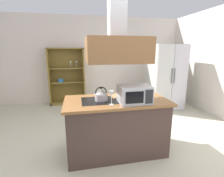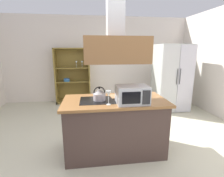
# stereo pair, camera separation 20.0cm
# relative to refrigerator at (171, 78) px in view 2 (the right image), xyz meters

# --- Properties ---
(ground_plane) EXTENTS (7.80, 7.80, 0.00)m
(ground_plane) POSITION_rel_refrigerator_xyz_m (-2.00, -1.77, -0.91)
(ground_plane) COLOR beige
(wall_back) EXTENTS (6.00, 0.12, 2.70)m
(wall_back) POSITION_rel_refrigerator_xyz_m (-2.00, 1.23, 0.44)
(wall_back) COLOR silver
(wall_back) RESTS_ON ground
(kitchen_island) EXTENTS (1.62, 0.82, 0.90)m
(kitchen_island) POSITION_rel_refrigerator_xyz_m (-1.87, -1.86, -0.45)
(kitchen_island) COLOR #45332E
(kitchen_island) RESTS_ON ground
(range_hood) EXTENTS (0.90, 0.70, 1.22)m
(range_hood) POSITION_rel_refrigerator_xyz_m (-1.87, -1.86, 0.86)
(range_hood) COLOR #8C5F37
(refrigerator) EXTENTS (0.90, 0.78, 1.82)m
(refrigerator) POSITION_rel_refrigerator_xyz_m (0.00, 0.00, 0.00)
(refrigerator) COLOR beige
(refrigerator) RESTS_ON ground
(dish_cabinet) EXTENTS (1.07, 0.40, 1.73)m
(dish_cabinet) POSITION_rel_refrigerator_xyz_m (-2.79, 1.02, -0.15)
(dish_cabinet) COLOR olive
(dish_cabinet) RESTS_ON ground
(kettle) EXTENTS (0.19, 0.19, 0.22)m
(kettle) POSITION_rel_refrigerator_xyz_m (-2.11, -1.86, 0.08)
(kettle) COLOR #BDB6BE
(kettle) RESTS_ON kitchen_island
(cutting_board) EXTENTS (0.37, 0.29, 0.02)m
(cutting_board) POSITION_rel_refrigerator_xyz_m (-1.75, -1.69, 0.00)
(cutting_board) COLOR tan
(cutting_board) RESTS_ON kitchen_island
(microwave) EXTENTS (0.46, 0.35, 0.26)m
(microwave) POSITION_rel_refrigerator_xyz_m (-1.65, -2.06, 0.12)
(microwave) COLOR #B7BABF
(microwave) RESTS_ON kitchen_island
(wine_glass_on_counter) EXTENTS (0.08, 0.08, 0.21)m
(wine_glass_on_counter) POSITION_rel_refrigerator_xyz_m (-2.00, -2.09, 0.14)
(wine_glass_on_counter) COLOR silver
(wine_glass_on_counter) RESTS_ON kitchen_island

